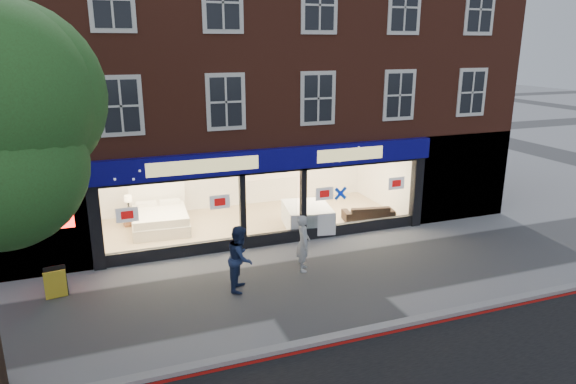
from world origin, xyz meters
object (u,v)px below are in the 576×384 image
pedestrian_blue (240,258)px  pedestrian_grey (303,243)px  a_board (56,283)px  mattress_stack (307,216)px  display_bed (160,218)px  sofa (368,213)px

pedestrian_blue → pedestrian_grey: bearing=-50.4°
a_board → pedestrian_grey: (6.76, -0.63, 0.43)m
mattress_stack → pedestrian_grey: (-1.43, -3.16, 0.36)m
display_bed → pedestrian_grey: 6.03m
a_board → pedestrian_grey: pedestrian_grey is taller
mattress_stack → sofa: bearing=-2.4°
sofa → pedestrian_blue: size_ratio=1.05×
mattress_stack → pedestrian_blue: bearing=-133.3°
a_board → pedestrian_blue: pedestrian_blue is taller
sofa → pedestrian_grey: (-3.87, -3.06, 0.47)m
pedestrian_grey → pedestrian_blue: bearing=124.5°
a_board → pedestrian_blue: bearing=-22.0°
display_bed → mattress_stack: (5.00, -1.69, 0.02)m
mattress_stack → display_bed: bearing=161.4°
mattress_stack → a_board: size_ratio=2.65×
pedestrian_blue → display_bed: bearing=40.5°
sofa → pedestrian_grey: bearing=49.3°
display_bed → a_board: 5.29m
display_bed → mattress_stack: bearing=-15.3°
display_bed → a_board: (-3.19, -4.21, -0.05)m
pedestrian_grey → display_bed: bearing=56.0°
sofa → pedestrian_grey: pedestrian_grey is taller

